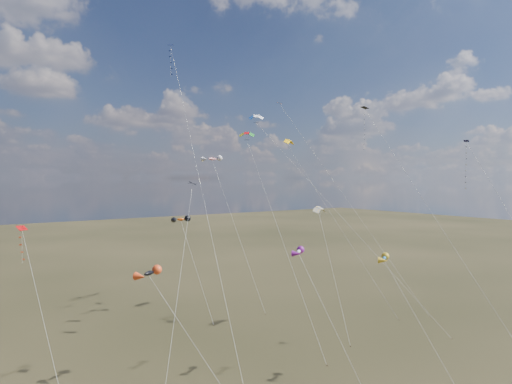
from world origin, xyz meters
TOP-DOWN VIEW (x-y plane):
  - diamond_black_high at (16.11, 12.56)m, footprint 4.15×27.05m
  - diamond_navy_tall at (-6.30, 28.95)m, footprint 6.03×29.08m
  - diamond_black_mid at (-14.14, 10.06)m, footprint 9.01×10.94m
  - diamond_red_low at (-27.04, 20.50)m, footprint 2.67×8.99m
  - diamond_navy_right at (20.30, 0.26)m, footprint 2.36×15.06m
  - diamond_orange_center at (16.65, 22.70)m, footprint 14.31×19.71m
  - parafoil_yellow at (13.08, 27.20)m, footprint 9.50×17.12m
  - parafoil_blue_white at (3.88, 23.11)m, footprint 17.57×21.96m
  - parafoil_striped at (10.69, 17.34)m, footprint 4.95×10.41m
  - parafoil_tricolor at (-0.10, 19.90)m, footprint 2.22×15.59m
  - novelty_black_orange at (-16.24, 14.18)m, footprint 6.53×8.37m
  - novelty_orange_black at (-3.00, 34.25)m, footprint 2.59×10.56m
  - novelty_white_purple at (-2.48, 6.39)m, footprint 3.60×7.96m
  - novelty_redwhite_stripe at (5.54, 39.33)m, footprint 4.12×15.64m
  - novelty_blue_yellow at (3.77, 0.07)m, footprint 2.10×10.72m

SIDE VIEW (x-z plane):
  - novelty_black_orange at x=-16.24m, z-range 5.14..16.67m
  - novelty_blue_yellow at x=3.77m, z-range 5.95..18.92m
  - novelty_white_purple at x=-2.48m, z-range 6.19..19.59m
  - diamond_red_low at x=-27.04m, z-range 5.29..21.22m
  - novelty_orange_black at x=-3.00m, z-range 6.84..21.79m
  - diamond_black_mid at x=-14.14m, z-range 4.31..24.74m
  - parafoil_striped at x=10.69m, z-range 7.91..25.14m
  - diamond_navy_right at x=20.30m, z-range 8.55..34.13m
  - diamond_orange_center at x=16.65m, z-range 5.87..39.25m
  - novelty_redwhite_stripe at x=5.54m, z-range 11.73..36.55m
  - diamond_black_high at x=16.11m, z-range 10.76..41.85m
  - parafoil_tricolor at x=-0.10m, z-range 12.94..40.29m
  - parafoil_yellow at x=13.08m, z-range 13.07..40.75m
  - parafoil_blue_white at x=3.88m, z-range 14.34..44.68m
  - diamond_navy_tall at x=-6.30m, z-range 14.42..54.92m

